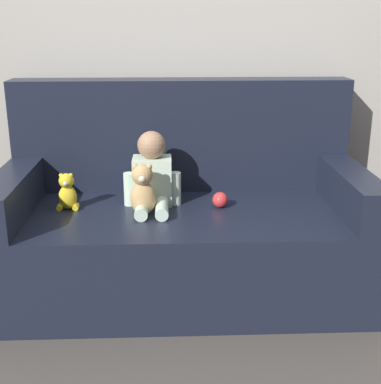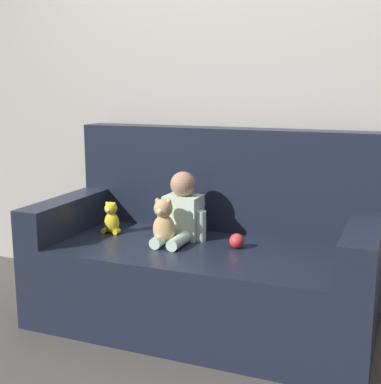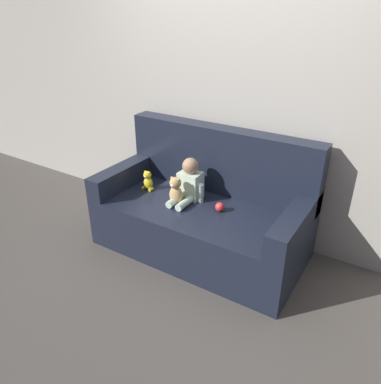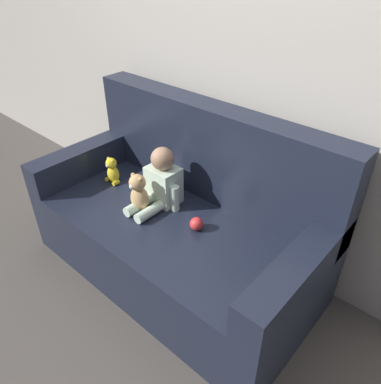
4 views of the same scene
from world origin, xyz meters
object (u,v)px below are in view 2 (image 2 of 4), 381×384
object	(u,v)px
couch	(208,258)
person_baby	(181,213)
teddy_bear_brown	(164,222)
toy_ball	(237,241)
plush_toy_side	(111,218)

from	to	relation	value
couch	person_baby	distance (m)	0.29
teddy_bear_brown	toy_ball	xyz separation A→B (m)	(0.38, 0.09, -0.09)
couch	toy_ball	bearing A→B (deg)	-19.17
person_baby	plush_toy_side	world-z (taller)	person_baby
plush_toy_side	toy_ball	xyz separation A→B (m)	(0.75, -0.01, -0.05)
couch	person_baby	xyz separation A→B (m)	(-0.15, -0.01, 0.25)
teddy_bear_brown	plush_toy_side	world-z (taller)	teddy_bear_brown
plush_toy_side	teddy_bear_brown	bearing A→B (deg)	-14.13
couch	plush_toy_side	world-z (taller)	couch
plush_toy_side	toy_ball	world-z (taller)	plush_toy_side
teddy_bear_brown	toy_ball	bearing A→B (deg)	13.24
toy_ball	plush_toy_side	bearing A→B (deg)	179.59
couch	person_baby	bearing A→B (deg)	-176.64
toy_ball	couch	bearing A→B (deg)	160.83
person_baby	toy_ball	size ratio (longest dim) A/B	4.77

